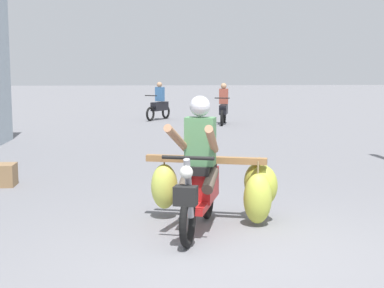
% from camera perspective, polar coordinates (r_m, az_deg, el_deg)
% --- Properties ---
extents(ground_plane, '(120.00, 120.00, 0.00)m').
position_cam_1_polar(ground_plane, '(5.88, 4.34, -11.25)').
color(ground_plane, slate).
extents(motorbike_main_loaded, '(1.65, 1.71, 1.58)m').
position_cam_1_polar(motorbike_main_loaded, '(6.91, 2.60, -3.68)').
color(motorbike_main_loaded, black).
rests_on(motorbike_main_loaded, ground).
extents(motorbike_distant_ahead_left, '(0.58, 1.60, 1.40)m').
position_cam_1_polar(motorbike_distant_ahead_left, '(19.66, 3.14, 3.64)').
color(motorbike_distant_ahead_left, black).
rests_on(motorbike_distant_ahead_left, ground).
extents(motorbike_distant_ahead_right, '(0.96, 1.41, 1.40)m').
position_cam_1_polar(motorbike_distant_ahead_right, '(21.33, -3.27, 3.94)').
color(motorbike_distant_ahead_right, black).
rests_on(motorbike_distant_ahead_right, ground).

